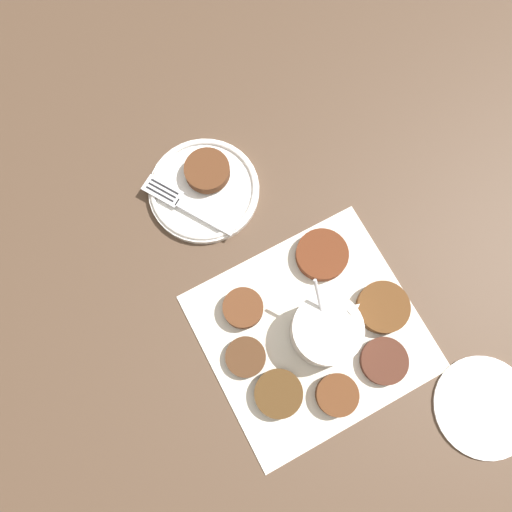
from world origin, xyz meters
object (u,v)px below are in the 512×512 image
(sauce_bowl, at_px, (326,331))
(fritter_on_plate, at_px, (207,171))
(serving_plate, at_px, (204,190))
(extra_saucer, at_px, (485,407))
(fork, at_px, (180,201))

(sauce_bowl, bearing_deg, fritter_on_plate, 87.85)
(serving_plate, bearing_deg, sauce_bowl, -88.32)
(fritter_on_plate, height_order, extra_saucer, fritter_on_plate)
(serving_plate, relative_size, fritter_on_plate, 2.46)
(fork, relative_size, extra_saucer, 1.10)
(serving_plate, height_order, fork, fork)
(fritter_on_plate, relative_size, fork, 0.45)
(fritter_on_plate, bearing_deg, extra_saucer, -78.87)
(sauce_bowl, relative_size, fork, 0.74)
(sauce_bowl, xyz_separation_m, fritter_on_plate, (0.01, 0.30, -0.00))
(fork, distance_m, extra_saucer, 0.54)
(fritter_on_plate, distance_m, fork, 0.06)
(serving_plate, bearing_deg, fork, 174.86)
(extra_saucer, bearing_deg, serving_plate, 103.60)
(serving_plate, distance_m, extra_saucer, 0.52)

